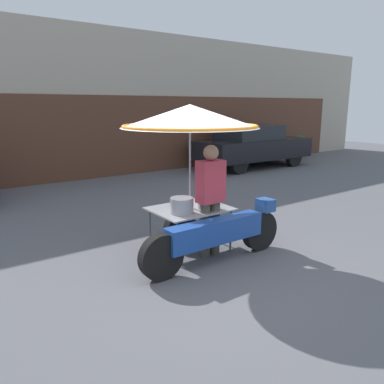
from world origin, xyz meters
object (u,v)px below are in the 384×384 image
at_px(vendor_person, 210,195).
at_px(vendor_motorcycle_cart, 193,139).
at_px(potted_plant, 299,145).
at_px(parked_car, 252,145).

bearing_deg(vendor_person, vendor_motorcycle_cart, 117.03).
bearing_deg(vendor_motorcycle_cart, potted_plant, 30.89).
bearing_deg(parked_car, vendor_motorcycle_cart, -140.56).
xyz_separation_m(vendor_person, parked_car, (6.05, 5.33, -0.13)).
relative_size(vendor_person, parked_car, 0.38).
relative_size(vendor_motorcycle_cart, parked_car, 0.54).
bearing_deg(potted_plant, parked_car, -171.68).
height_order(vendor_motorcycle_cart, vendor_person, vendor_motorcycle_cart).
distance_m(vendor_motorcycle_cart, potted_plant, 10.83).
bearing_deg(parked_car, potted_plant, 8.32).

